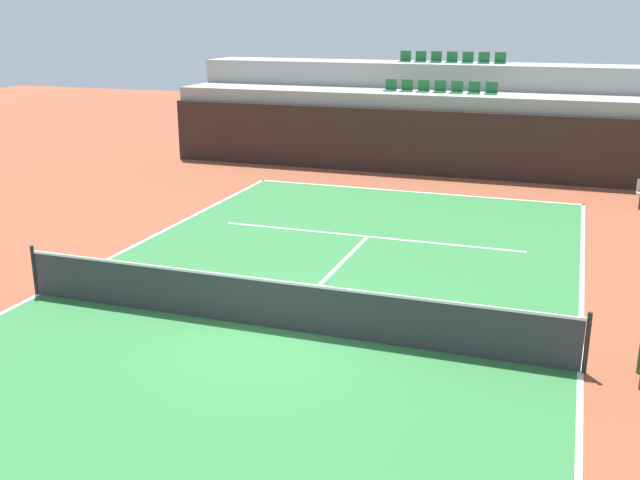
{
  "coord_description": "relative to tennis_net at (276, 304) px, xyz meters",
  "views": [
    {
      "loc": [
        4.98,
        -11.86,
        5.67
      ],
      "look_at": [
        0.18,
        2.0,
        1.2
      ],
      "focal_mm": 41.38,
      "sensor_mm": 36.0,
      "label": 1
    }
  ],
  "objects": [
    {
      "name": "back_wall",
      "position": [
        0.0,
        14.86,
        0.68
      ],
      "size": [
        20.75,
        0.3,
        2.38
      ],
      "primitive_type": "cube",
      "color": "black",
      "rests_on": "ground_plane"
    },
    {
      "name": "service_line_far",
      "position": [
        0.0,
        6.4,
        -0.5
      ],
      "size": [
        8.26,
        0.1,
        0.0
      ],
      "primitive_type": "cube",
      "color": "white",
      "rests_on": "court_surface"
    },
    {
      "name": "centre_service_line",
      "position": [
        0.0,
        3.2,
        -0.5
      ],
      "size": [
        0.1,
        6.4,
        0.0
      ],
      "primitive_type": "cube",
      "color": "white",
      "rests_on": "court_surface"
    },
    {
      "name": "sideline_right",
      "position": [
        5.45,
        0.0,
        -0.5
      ],
      "size": [
        0.1,
        24.0,
        0.0
      ],
      "primitive_type": "cube",
      "color": "white",
      "rests_on": "court_surface"
    },
    {
      "name": "ground_plane",
      "position": [
        0.0,
        0.0,
        -0.51
      ],
      "size": [
        80.0,
        80.0,
        0.0
      ],
      "primitive_type": "plane",
      "color": "brown"
    },
    {
      "name": "baseline_far",
      "position": [
        0.0,
        11.95,
        -0.5
      ],
      "size": [
        11.0,
        0.1,
        0.0
      ],
      "primitive_type": "cube",
      "color": "white",
      "rests_on": "court_surface"
    },
    {
      "name": "stands_tier_lower",
      "position": [
        0.0,
        16.21,
        0.94
      ],
      "size": [
        20.75,
        2.4,
        2.89
      ],
      "primitive_type": "cube",
      "color": "#9E9E99",
      "rests_on": "ground_plane"
    },
    {
      "name": "court_surface",
      "position": [
        0.0,
        0.0,
        -0.5
      ],
      "size": [
        11.0,
        24.0,
        0.01
      ],
      "primitive_type": "cube",
      "color": "#2D7238",
      "rests_on": "ground_plane"
    },
    {
      "name": "seating_row_upper",
      "position": [
        -0.0,
        18.71,
        3.47
      ],
      "size": [
        4.26,
        0.44,
        0.44
      ],
      "color": "#1E6633",
      "rests_on": "stands_tier_upper"
    },
    {
      "name": "stands_tier_upper",
      "position": [
        0.0,
        18.61,
        1.42
      ],
      "size": [
        20.75,
        2.4,
        3.85
      ],
      "primitive_type": "cube",
      "color": "#9E9E99",
      "rests_on": "ground_plane"
    },
    {
      "name": "sideline_left",
      "position": [
        -5.45,
        0.0,
        -0.5
      ],
      "size": [
        0.1,
        24.0,
        0.0
      ],
      "primitive_type": "cube",
      "color": "white",
      "rests_on": "court_surface"
    },
    {
      "name": "seating_row_lower",
      "position": [
        -0.0,
        16.31,
        2.51
      ],
      "size": [
        4.26,
        0.44,
        0.44
      ],
      "color": "#1E6633",
      "rests_on": "stands_tier_lower"
    },
    {
      "name": "tennis_net",
      "position": [
        0.0,
        0.0,
        0.0
      ],
      "size": [
        11.08,
        0.08,
        1.07
      ],
      "color": "black",
      "rests_on": "court_surface"
    }
  ]
}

